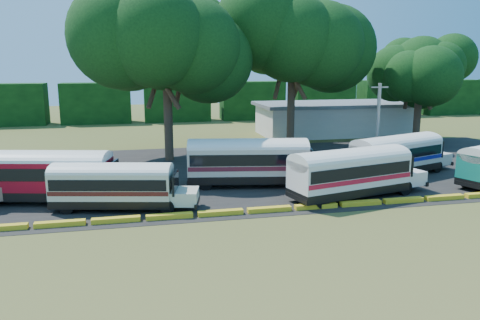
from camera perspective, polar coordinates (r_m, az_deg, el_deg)
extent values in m
plane|color=#374B19|center=(27.29, 1.11, -7.19)|extent=(160.00, 160.00, 0.00)
cube|color=black|center=(38.78, -1.58, -1.45)|extent=(64.00, 24.00, 0.02)
cube|color=yellow|center=(28.50, -27.10, -7.37)|extent=(2.70, 0.45, 0.30)
cube|color=yellow|center=(27.86, -21.09, -7.27)|extent=(2.70, 0.45, 0.30)
cube|color=yellow|center=(27.54, -14.87, -7.08)|extent=(2.70, 0.45, 0.30)
cube|color=yellow|center=(27.55, -8.59, -6.81)|extent=(2.70, 0.45, 0.30)
cube|color=yellow|center=(27.88, -2.39, -6.45)|extent=(2.70, 0.45, 0.30)
cube|color=yellow|center=(28.52, 3.59, -6.04)|extent=(2.70, 0.45, 0.30)
cube|color=yellow|center=(29.46, 9.24, -5.60)|extent=(2.70, 0.45, 0.30)
cube|color=yellow|center=(30.66, 14.48, -5.13)|extent=(2.70, 0.45, 0.30)
cube|color=yellow|center=(32.10, 19.29, -4.67)|extent=(2.70, 0.45, 0.30)
cube|color=yellow|center=(33.74, 23.64, -4.22)|extent=(2.70, 0.45, 0.30)
cube|color=beige|center=(60.53, 11.16, 4.81)|extent=(18.00, 8.00, 3.60)
cube|color=#57595F|center=(60.33, 11.24, 6.70)|extent=(19.00, 9.00, 0.40)
cube|color=black|center=(75.50, -26.25, 6.08)|extent=(10.00, 4.00, 6.00)
cube|color=black|center=(73.57, -17.10, 6.65)|extent=(10.00, 4.00, 6.00)
cube|color=black|center=(73.58, -7.69, 7.06)|extent=(10.00, 4.00, 6.00)
cube|color=black|center=(75.52, 1.50, 7.27)|extent=(10.00, 4.00, 6.00)
cube|color=black|center=(79.25, 10.02, 7.31)|extent=(10.00, 4.00, 6.00)
cube|color=black|center=(84.53, 17.63, 7.21)|extent=(10.00, 4.00, 6.00)
cube|color=black|center=(91.10, 24.24, 7.02)|extent=(10.00, 4.00, 6.00)
cube|color=#8A6352|center=(33.52, -26.84, -3.32)|extent=(1.98, 2.28, 0.88)
cube|color=black|center=(33.54, -25.44, -3.83)|extent=(0.54, 2.26, 0.28)
cylinder|color=black|center=(30.45, -16.52, -4.65)|extent=(1.06, 0.51, 1.02)
cylinder|color=black|center=(32.47, -15.38, -3.57)|extent=(1.06, 0.51, 1.02)
cylinder|color=black|center=(35.05, -26.40, -3.28)|extent=(1.06, 0.51, 1.02)
cube|color=black|center=(32.79, -22.66, -3.65)|extent=(8.76, 4.41, 0.56)
cube|color=#A0081A|center=(32.51, -22.83, -1.58)|extent=(8.76, 4.41, 1.87)
cube|color=black|center=(32.46, -22.86, -1.19)|extent=(8.45, 4.40, 0.79)
ellipsoid|color=silver|center=(32.32, -22.96, 0.04)|extent=(8.76, 4.41, 1.15)
cube|color=#A0081A|center=(31.03, -13.98, -3.32)|extent=(2.31, 2.62, 0.97)
cube|color=black|center=(30.97, -15.23, -1.51)|extent=(0.69, 2.33, 1.41)
cube|color=black|center=(30.93, -12.38, -4.08)|extent=(0.75, 2.49, 0.31)
cylinder|color=black|center=(28.27, -8.90, -5.71)|extent=(0.91, 0.43, 0.88)
cylinder|color=black|center=(30.05, -8.34, -4.64)|extent=(0.91, 0.43, 0.88)
cylinder|color=black|center=(29.80, -20.40, -5.41)|extent=(0.91, 0.43, 0.88)
cylinder|color=black|center=(31.50, -19.22, -4.42)|extent=(0.91, 0.43, 0.88)
cube|color=black|center=(29.84, -15.18, -4.79)|extent=(7.53, 3.72, 0.48)
cube|color=beige|center=(29.57, -15.29, -2.85)|extent=(7.53, 3.72, 1.61)
cube|color=black|center=(29.52, -15.31, -2.48)|extent=(7.26, 3.71, 0.68)
cube|color=#4F1714|center=(29.65, -15.25, -3.45)|extent=(7.47, 3.74, 0.26)
ellipsoid|color=silver|center=(29.38, -15.37, -1.32)|extent=(7.53, 3.72, 0.99)
cube|color=beige|center=(28.91, -6.74, -4.43)|extent=(1.97, 2.24, 0.84)
cube|color=black|center=(28.76, -7.87, -2.77)|extent=(0.57, 2.01, 1.21)
cube|color=black|center=(28.93, -5.24, -5.12)|extent=(0.62, 2.14, 0.26)
cube|color=black|center=(31.00, -21.57, -4.77)|extent=(0.62, 2.14, 0.26)
cylinder|color=black|center=(33.78, 8.03, -2.65)|extent=(1.09, 0.47, 1.05)
cylinder|color=black|center=(35.93, 7.38, -1.76)|extent=(1.09, 0.47, 1.05)
cylinder|color=black|center=(33.23, -4.22, -2.80)|extent=(1.09, 0.47, 1.05)
cylinder|color=black|center=(35.42, -4.12, -1.89)|extent=(1.09, 0.47, 1.05)
cube|color=black|center=(34.33, 0.93, -2.03)|extent=(8.96, 4.07, 0.58)
cube|color=beige|center=(34.06, 0.94, 0.02)|extent=(8.96, 4.07, 1.93)
cube|color=black|center=(34.01, 0.94, 0.40)|extent=(8.64, 4.07, 0.81)
cube|color=maroon|center=(34.14, 0.94, -0.62)|extent=(8.89, 4.10, 0.32)
ellipsoid|color=silver|center=(33.87, 0.95, 1.61)|extent=(8.96, 4.07, 1.19)
cube|color=beige|center=(34.97, 9.59, -1.40)|extent=(2.26, 2.61, 1.00)
cube|color=black|center=(34.62, 8.57, 0.24)|extent=(0.57, 2.42, 1.45)
cube|color=black|center=(35.26, 10.99, -2.05)|extent=(0.63, 2.58, 0.32)
cube|color=black|center=(34.37, -6.19, -2.26)|extent=(0.63, 2.58, 0.32)
cylinder|color=black|center=(33.83, 19.49, -3.23)|extent=(1.05, 0.51, 1.01)
cylinder|color=black|center=(35.32, 17.00, -2.45)|extent=(1.05, 0.51, 1.01)
cylinder|color=black|center=(29.45, 10.00, -4.91)|extent=(1.05, 0.51, 1.01)
cylinder|color=black|center=(31.15, 7.67, -3.91)|extent=(1.05, 0.51, 1.01)
cube|color=black|center=(31.97, 13.14, -3.43)|extent=(8.65, 4.41, 0.56)
cube|color=white|center=(31.68, 13.24, -1.34)|extent=(8.65, 4.41, 1.85)
cube|color=black|center=(31.63, 13.26, -0.95)|extent=(8.34, 4.39, 0.78)
cube|color=red|center=(31.76, 13.21, -1.99)|extent=(8.58, 4.43, 0.30)
ellipsoid|color=silver|center=(31.49, 13.32, 0.30)|extent=(8.65, 4.41, 1.14)
cube|color=white|center=(35.23, 19.57, -1.90)|extent=(2.29, 2.59, 0.96)
cube|color=black|center=(34.58, 18.94, -0.42)|extent=(0.70, 2.29, 1.39)
cube|color=black|center=(35.93, 20.48, -2.37)|extent=(0.76, 2.45, 0.30)
cube|color=black|center=(29.65, 6.95, -4.60)|extent=(0.76, 2.45, 0.30)
cylinder|color=black|center=(41.73, 22.90, -0.76)|extent=(1.02, 0.60, 0.99)
cylinder|color=black|center=(42.93, 20.60, -0.25)|extent=(1.02, 0.60, 0.99)
cylinder|color=black|center=(36.51, 16.83, -2.01)|extent=(1.02, 0.60, 0.99)
cylinder|color=black|center=(37.87, 14.43, -1.39)|extent=(1.02, 0.60, 0.99)
cube|color=black|center=(39.28, 18.43, -0.94)|extent=(8.45, 5.08, 0.54)
cube|color=silver|center=(39.06, 18.54, 0.73)|extent=(8.45, 5.08, 1.81)
cube|color=black|center=(39.02, 18.56, 1.05)|extent=(8.17, 5.03, 0.76)
cube|color=navy|center=(39.12, 18.51, 0.22)|extent=(8.39, 5.09, 0.30)
ellipsoid|color=silver|center=(38.90, 18.63, 2.04)|extent=(8.45, 5.08, 1.11)
cube|color=silver|center=(43.11, 22.63, 0.24)|extent=(2.41, 2.65, 0.94)
cube|color=black|center=(42.44, 22.25, 1.43)|extent=(0.91, 2.18, 1.35)
cube|color=black|center=(43.86, 23.23, -0.15)|extent=(0.99, 2.33, 0.30)
cube|color=black|center=(36.35, 14.41, -1.85)|extent=(0.99, 2.33, 0.30)
cylinder|color=black|center=(37.71, 25.79, -2.29)|extent=(0.98, 0.58, 0.95)
cube|color=black|center=(36.28, 26.25, -2.77)|extent=(0.98, 2.24, 0.28)
cylinder|color=#37241B|center=(43.41, -8.73, 4.80)|extent=(0.80, 0.80, 7.43)
cylinder|color=#37241B|center=(43.69, -7.29, 9.08)|extent=(1.34, 2.69, 4.24)
cylinder|color=#37241B|center=(43.93, -10.25, 9.00)|extent=(2.08, 2.35, 4.24)
cylinder|color=#37241B|center=(41.86, -9.06, 8.92)|extent=(2.74, 0.90, 4.24)
ellipsoid|color=black|center=(43.16, -9.04, 14.25)|extent=(12.16, 12.16, 8.92)
cylinder|color=#37241B|center=(49.40, 6.22, 6.04)|extent=(0.80, 0.80, 8.03)
cylinder|color=#37241B|center=(50.00, 7.49, 10.03)|extent=(1.40, 2.87, 4.56)
cylinder|color=#37241B|center=(49.67, 4.89, 10.07)|extent=(2.19, 2.50, 4.56)
cylinder|color=#37241B|center=(47.90, 6.54, 9.98)|extent=(2.92, 0.94, 4.56)
ellipsoid|color=black|center=(49.25, 6.42, 14.95)|extent=(12.32, 12.32, 9.04)
cylinder|color=#37241B|center=(57.51, 20.80, 5.02)|extent=(0.80, 0.80, 5.79)
cylinder|color=#37241B|center=(58.35, 21.76, 7.49)|extent=(1.16, 2.21, 3.36)
cylinder|color=#37241B|center=(57.47, 19.69, 7.59)|extent=(1.75, 1.96, 3.36)
cylinder|color=#37241B|center=(56.12, 21.50, 7.37)|extent=(2.23, 0.81, 3.36)
ellipsoid|color=black|center=(57.20, 21.22, 10.67)|extent=(8.94, 8.94, 6.55)
cylinder|color=gray|center=(43.66, 16.44, 4.30)|extent=(0.30, 0.30, 7.13)
cube|color=gray|center=(43.39, 16.68, 8.50)|extent=(1.60, 0.12, 0.12)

